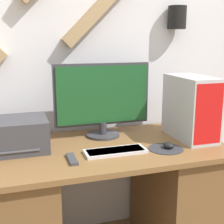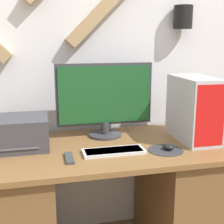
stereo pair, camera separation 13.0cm
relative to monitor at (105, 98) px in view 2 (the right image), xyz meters
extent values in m
cube|color=silver|center=(-0.05, 0.23, 0.31)|extent=(6.40, 0.05, 2.70)
cylinder|color=black|center=(0.59, 0.14, 0.52)|extent=(0.13, 0.13, 0.16)
cube|color=brown|center=(-0.05, -0.21, -0.27)|extent=(1.46, 0.76, 0.03)
cube|color=brown|center=(-0.57, -0.21, -0.66)|extent=(0.41, 0.70, 0.76)
cube|color=brown|center=(0.47, -0.21, -0.66)|extent=(0.41, 0.70, 0.76)
cylinder|color=#333338|center=(0.00, 0.00, -0.25)|extent=(0.22, 0.22, 0.02)
cylinder|color=#333338|center=(0.00, 0.00, -0.20)|extent=(0.05, 0.05, 0.08)
cube|color=#333338|center=(0.00, 0.01, 0.02)|extent=(0.63, 0.03, 0.40)
cube|color=#194C23|center=(0.00, -0.01, 0.02)|extent=(0.60, 0.01, 0.37)
cube|color=silver|center=(-0.02, -0.33, -0.25)|extent=(0.35, 0.13, 0.02)
cube|color=white|center=(-0.02, -0.33, -0.24)|extent=(0.32, 0.11, 0.01)
cylinder|color=#2D2D33|center=(0.28, -0.36, -0.25)|extent=(0.20, 0.20, 0.00)
ellipsoid|color=black|center=(0.30, -0.36, -0.23)|extent=(0.06, 0.07, 0.04)
cube|color=#B2B2B7|center=(0.53, -0.20, -0.06)|extent=(0.20, 0.40, 0.40)
cube|color=red|center=(0.53, -0.40, -0.06)|extent=(0.18, 0.01, 0.36)
cube|color=#38383D|center=(-0.56, -0.11, -0.16)|extent=(0.39, 0.30, 0.18)
cube|color=#515156|center=(-0.56, -0.20, -0.22)|extent=(0.27, 0.14, 0.01)
cube|color=#38383D|center=(-0.27, -0.37, -0.25)|extent=(0.04, 0.16, 0.02)
camera|label=1|loc=(-0.54, -1.91, 0.37)|focal=50.00mm
camera|label=2|loc=(-0.41, -1.95, 0.37)|focal=50.00mm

